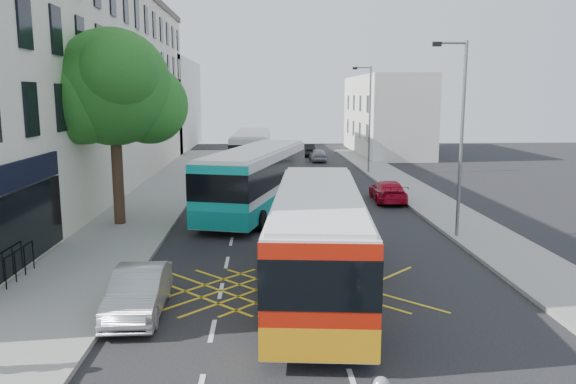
{
  "coord_description": "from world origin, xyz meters",
  "views": [
    {
      "loc": [
        -1.87,
        -10.7,
        5.98
      ],
      "look_at": [
        -0.88,
        11.22,
        2.2
      ],
      "focal_mm": 35.0,
      "sensor_mm": 36.0,
      "label": 1
    }
  ],
  "objects": [
    {
      "name": "pavement_left",
      "position": [
        -8.5,
        15.0,
        0.07
      ],
      "size": [
        5.0,
        70.0,
        0.15
      ],
      "primitive_type": "cube",
      "color": "gray",
      "rests_on": "ground"
    },
    {
      "name": "pavement_right",
      "position": [
        7.5,
        15.0,
        0.07
      ],
      "size": [
        3.0,
        70.0,
        0.15
      ],
      "primitive_type": "cube",
      "color": "gray",
      "rests_on": "ground"
    },
    {
      "name": "terrace_main",
      "position": [
        -14.0,
        24.49,
        6.76
      ],
      "size": [
        8.3,
        45.0,
        13.5
      ],
      "color": "beige",
      "rests_on": "ground"
    },
    {
      "name": "terrace_far",
      "position": [
        -14.0,
        55.0,
        5.0
      ],
      "size": [
        8.0,
        20.0,
        10.0
      ],
      "primitive_type": "cube",
      "color": "silver",
      "rests_on": "ground"
    },
    {
      "name": "building_right",
      "position": [
        11.0,
        48.0,
        4.0
      ],
      "size": [
        6.0,
        18.0,
        8.0
      ],
      "primitive_type": "cube",
      "color": "silver",
      "rests_on": "ground"
    },
    {
      "name": "street_tree",
      "position": [
        -8.51,
        14.97,
        6.29
      ],
      "size": [
        6.3,
        5.7,
        8.8
      ],
      "color": "#382619",
      "rests_on": "pavement_left"
    },
    {
      "name": "lamp_near",
      "position": [
        6.2,
        12.0,
        4.62
      ],
      "size": [
        1.45,
        0.15,
        8.0
      ],
      "color": "slate",
      "rests_on": "pavement_right"
    },
    {
      "name": "lamp_far",
      "position": [
        6.2,
        32.0,
        4.62
      ],
      "size": [
        1.45,
        0.15,
        8.0
      ],
      "color": "slate",
      "rests_on": "pavement_right"
    },
    {
      "name": "bus_near",
      "position": [
        -0.2,
        5.92,
        1.66
      ],
      "size": [
        3.61,
        11.41,
        3.16
      ],
      "rotation": [
        0.0,
        0.0,
        -0.09
      ],
      "color": "silver",
      "rests_on": "ground"
    },
    {
      "name": "bus_mid",
      "position": [
        -2.2,
        17.87,
        1.75
      ],
      "size": [
        5.78,
        12.09,
        3.32
      ],
      "rotation": [
        0.0,
        0.0,
        -0.27
      ],
      "color": "silver",
      "rests_on": "ground"
    },
    {
      "name": "bus_far",
      "position": [
        -2.7,
        32.67,
        1.71
      ],
      "size": [
        3.1,
        11.6,
        3.24
      ],
      "rotation": [
        0.0,
        0.0,
        -0.03
      ],
      "color": "silver",
      "rests_on": "ground"
    },
    {
      "name": "parked_car_silver",
      "position": [
        -5.33,
        4.24,
        0.64
      ],
      "size": [
        1.46,
        3.91,
        1.28
      ],
      "primitive_type": "imported",
      "rotation": [
        0.0,
        0.0,
        0.03
      ],
      "color": "#989B9F",
      "rests_on": "ground"
    },
    {
      "name": "red_hatchback",
      "position": [
        5.25,
        20.51,
        0.61
      ],
      "size": [
        1.91,
        4.3,
        1.22
      ],
      "primitive_type": "imported",
      "rotation": [
        0.0,
        0.0,
        3.09
      ],
      "color": "#AE071E",
      "rests_on": "ground"
    },
    {
      "name": "distant_car_grey",
      "position": [
        -2.79,
        42.99,
        0.68
      ],
      "size": [
        2.89,
        5.14,
        1.36
      ],
      "primitive_type": "imported",
      "rotation": [
        0.0,
        0.0,
        0.13
      ],
      "color": "#44464D",
      "rests_on": "ground"
    },
    {
      "name": "distant_car_silver",
      "position": [
        3.21,
        40.41,
        0.6
      ],
      "size": [
        1.44,
        3.53,
        1.2
      ],
      "primitive_type": "imported",
      "rotation": [
        0.0,
        0.0,
        3.15
      ],
      "color": "#93959A",
      "rests_on": "ground"
    },
    {
      "name": "distant_car_dark",
      "position": [
        2.59,
        45.14,
        0.63
      ],
      "size": [
        1.34,
        3.84,
        1.26
      ],
      "primitive_type": "imported",
      "rotation": [
        0.0,
        0.0,
        3.14
      ],
      "color": "black",
      "rests_on": "ground"
    }
  ]
}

